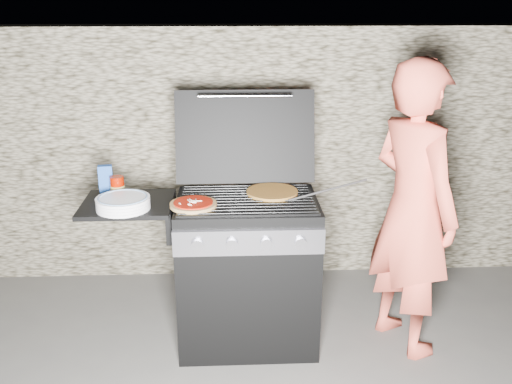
{
  "coord_description": "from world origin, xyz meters",
  "views": [
    {
      "loc": [
        -0.09,
        -3.02,
        2.0
      ],
      "look_at": [
        0.05,
        0.0,
        0.95
      ],
      "focal_mm": 40.0,
      "sensor_mm": 36.0,
      "label": 1
    }
  ],
  "objects_px": {
    "gas_grill": "(205,272)",
    "person": "(413,210)",
    "pizza_topped": "(193,204)",
    "sauce_jar": "(117,187)"
  },
  "relations": [
    {
      "from": "pizza_topped",
      "to": "gas_grill",
      "type": "bearing_deg",
      "value": 66.2
    },
    {
      "from": "person",
      "to": "pizza_topped",
      "type": "bearing_deg",
      "value": 67.51
    },
    {
      "from": "pizza_topped",
      "to": "person",
      "type": "xyz_separation_m",
      "value": [
        1.23,
        0.05,
        -0.07
      ]
    },
    {
      "from": "pizza_topped",
      "to": "person",
      "type": "relative_size",
      "value": 0.15
    },
    {
      "from": "gas_grill",
      "to": "sauce_jar",
      "type": "xyz_separation_m",
      "value": [
        -0.49,
        0.09,
        0.51
      ]
    },
    {
      "from": "gas_grill",
      "to": "person",
      "type": "bearing_deg",
      "value": -2.87
    },
    {
      "from": "gas_grill",
      "to": "pizza_topped",
      "type": "height_order",
      "value": "pizza_topped"
    },
    {
      "from": "gas_grill",
      "to": "person",
      "type": "height_order",
      "value": "person"
    },
    {
      "from": "gas_grill",
      "to": "person",
      "type": "xyz_separation_m",
      "value": [
        1.18,
        -0.06,
        0.4
      ]
    },
    {
      "from": "gas_grill",
      "to": "pizza_topped",
      "type": "distance_m",
      "value": 0.48
    }
  ]
}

